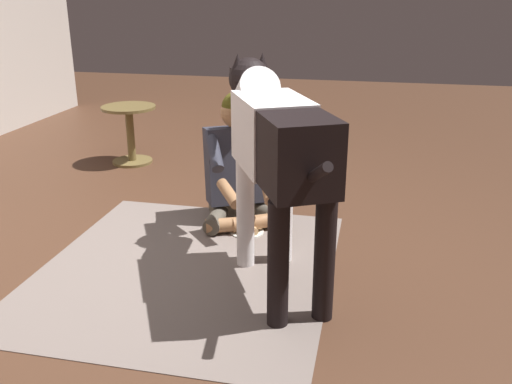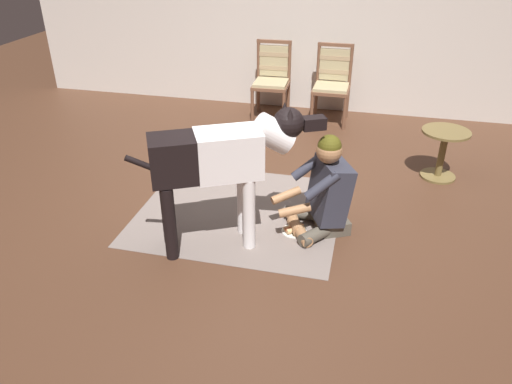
% 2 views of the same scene
% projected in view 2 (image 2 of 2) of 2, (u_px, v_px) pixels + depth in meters
% --- Properties ---
extents(ground_plane, '(13.68, 13.68, 0.00)m').
position_uv_depth(ground_plane, '(259.00, 204.00, 4.64)').
color(ground_plane, '#4B2F1F').
extents(back_wall, '(7.90, 0.10, 2.60)m').
position_uv_depth(back_wall, '(308.00, 11.00, 6.40)').
color(back_wall, beige).
rests_on(back_wall, ground).
extents(area_rug, '(1.81, 1.62, 0.01)m').
position_uv_depth(area_rug, '(240.00, 211.00, 4.52)').
color(area_rug, slate).
rests_on(area_rug, ground).
extents(dining_chair_left_of_pair, '(0.48, 0.48, 0.98)m').
position_uv_depth(dining_chair_left_of_pair, '(272.00, 76.00, 6.47)').
color(dining_chair_left_of_pair, brown).
rests_on(dining_chair_left_of_pair, ground).
extents(dining_chair_right_of_pair, '(0.46, 0.47, 0.98)m').
position_uv_depth(dining_chair_right_of_pair, '(332.00, 80.00, 6.30)').
color(dining_chair_right_of_pair, brown).
rests_on(dining_chair_right_of_pair, ground).
extents(person_sitting_on_floor, '(0.71, 0.63, 0.87)m').
position_uv_depth(person_sitting_on_floor, '(324.00, 192.00, 4.10)').
color(person_sitting_on_floor, '#514B3F').
rests_on(person_sitting_on_floor, ground).
extents(large_dog, '(1.40, 0.80, 1.15)m').
position_uv_depth(large_dog, '(222.00, 159.00, 3.73)').
color(large_dog, white).
rests_on(large_dog, ground).
extents(hot_dog_on_plate, '(0.22, 0.22, 0.06)m').
position_uv_depth(hot_dog_on_plate, '(294.00, 229.00, 4.21)').
color(hot_dog_on_plate, silver).
rests_on(hot_dog_on_plate, ground).
extents(round_side_table, '(0.47, 0.47, 0.52)m').
position_uv_depth(round_side_table, '(443.00, 149.00, 4.97)').
color(round_side_table, brown).
rests_on(round_side_table, ground).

